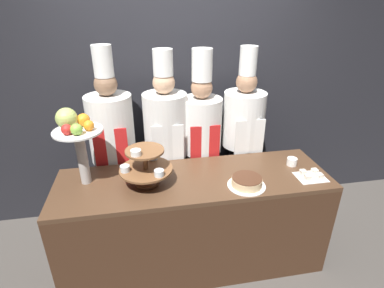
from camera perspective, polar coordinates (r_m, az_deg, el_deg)
wall_back at (r=2.99m, az=-2.82°, el=11.65°), size 10.00×0.06×2.80m
buffet_counter at (r=2.62m, az=0.40°, el=-14.55°), size 2.14×0.66×0.86m
tiered_stand at (r=2.24m, az=-8.87°, el=-4.01°), size 0.40×0.40×0.33m
fruit_pedestal at (r=2.29m, az=-21.33°, el=2.17°), size 0.35×0.35×0.58m
cake_round at (r=2.29m, az=10.38°, el=-7.13°), size 0.29×0.29×0.07m
cup_white at (r=2.66m, az=18.48°, el=-3.20°), size 0.08×0.08×0.06m
cake_square_tray at (r=2.54m, az=21.69°, el=-5.61°), size 0.22×0.18×0.05m
chef_left at (r=2.77m, az=-14.80°, el=0.03°), size 0.40×0.40×1.81m
chef_center_left at (r=2.77m, az=-4.95°, el=0.70°), size 0.39×0.39×1.77m
chef_center_right at (r=2.82m, az=1.73°, el=0.95°), size 0.38×0.38×1.77m
chef_right at (r=2.92m, az=9.58°, el=1.57°), size 0.39×0.39×1.78m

